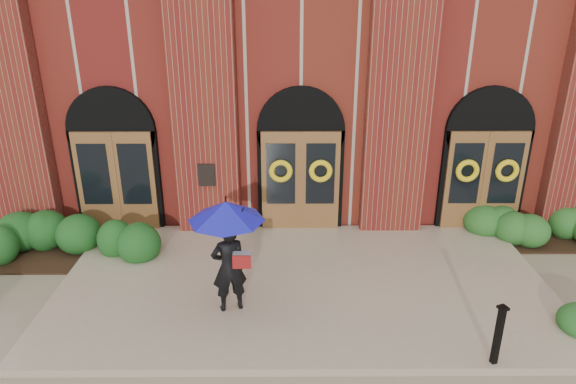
{
  "coord_description": "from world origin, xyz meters",
  "views": [
    {
      "loc": [
        -0.37,
        -9.03,
        5.82
      ],
      "look_at": [
        -0.31,
        1.0,
        1.8
      ],
      "focal_mm": 32.0,
      "sensor_mm": 36.0,
      "label": 1
    }
  ],
  "objects_px": {
    "man_with_umbrella": "(228,236)",
    "hedge_wall_right": "(542,228)",
    "hedge_wall_left": "(74,241)",
    "metal_post": "(498,334)"
  },
  "relations": [
    {
      "from": "hedge_wall_left",
      "to": "hedge_wall_right",
      "type": "distance_m",
      "value": 11.12
    },
    {
      "from": "man_with_umbrella",
      "to": "metal_post",
      "type": "bearing_deg",
      "value": 143.34
    },
    {
      "from": "man_with_umbrella",
      "to": "hedge_wall_right",
      "type": "relative_size",
      "value": 0.76
    },
    {
      "from": "man_with_umbrella",
      "to": "hedge_wall_left",
      "type": "relative_size",
      "value": 0.65
    },
    {
      "from": "metal_post",
      "to": "hedge_wall_left",
      "type": "height_order",
      "value": "metal_post"
    },
    {
      "from": "hedge_wall_left",
      "to": "hedge_wall_right",
      "type": "xyz_separation_m",
      "value": [
        11.09,
        0.75,
        -0.06
      ]
    },
    {
      "from": "man_with_umbrella",
      "to": "hedge_wall_right",
      "type": "distance_m",
      "value": 8.0
    },
    {
      "from": "man_with_umbrella",
      "to": "hedge_wall_left",
      "type": "height_order",
      "value": "man_with_umbrella"
    },
    {
      "from": "hedge_wall_left",
      "to": "man_with_umbrella",
      "type": "bearing_deg",
      "value": -30.75
    },
    {
      "from": "man_with_umbrella",
      "to": "hedge_wall_left",
      "type": "distance_m",
      "value": 4.59
    }
  ]
}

